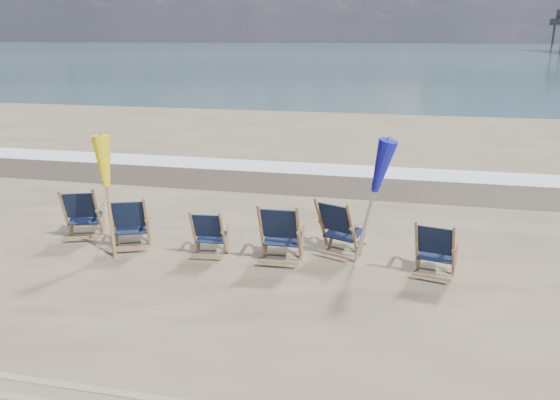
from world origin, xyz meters
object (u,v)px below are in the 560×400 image
(beach_chair_4, at_px, (352,232))
(beach_chair_5, at_px, (453,253))
(umbrella_blue, at_px, (371,170))
(beach_chair_1, at_px, (147,223))
(beach_chair_2, at_px, (223,234))
(umbrella_yellow, at_px, (105,169))
(beach_chair_3, at_px, (299,235))
(beach_chair_0, at_px, (98,213))

(beach_chair_4, distance_m, beach_chair_5, 1.65)
(beach_chair_4, xyz_separation_m, umbrella_blue, (0.27, -0.10, 1.09))
(beach_chair_5, relative_size, umbrella_blue, 0.46)
(beach_chair_1, xyz_separation_m, beach_chair_4, (3.55, 0.28, 0.02))
(beach_chair_2, relative_size, umbrella_yellow, 0.43)
(beach_chair_2, distance_m, beach_chair_5, 3.70)
(umbrella_yellow, height_order, umbrella_blue, umbrella_blue)
(beach_chair_3, xyz_separation_m, beach_chair_5, (2.40, -0.08, -0.06))
(beach_chair_3, height_order, umbrella_yellow, umbrella_yellow)
(beach_chair_0, bearing_deg, umbrella_blue, 160.17)
(beach_chair_1, distance_m, beach_chair_2, 1.43)
(beach_chair_0, height_order, beach_chair_5, beach_chair_0)
(beach_chair_3, distance_m, umbrella_yellow, 3.35)
(beach_chair_3, bearing_deg, umbrella_blue, -166.23)
(umbrella_yellow, bearing_deg, beach_chair_0, 133.84)
(beach_chair_1, relative_size, beach_chair_2, 1.15)
(beach_chair_2, bearing_deg, beach_chair_4, -175.93)
(beach_chair_2, distance_m, beach_chair_4, 2.16)
(beach_chair_4, relative_size, umbrella_yellow, 0.52)
(beach_chair_2, distance_m, beach_chair_3, 1.30)
(beach_chair_5, xyz_separation_m, umbrella_yellow, (-5.58, -0.17, 1.06))
(beach_chair_1, height_order, beach_chair_5, beach_chair_1)
(beach_chair_3, relative_size, beach_chair_4, 1.04)
(beach_chair_4, bearing_deg, beach_chair_1, 26.41)
(beach_chair_1, height_order, beach_chair_3, beach_chair_3)
(beach_chair_1, xyz_separation_m, umbrella_yellow, (-0.46, -0.39, 1.04))
(beach_chair_1, height_order, umbrella_blue, umbrella_blue)
(umbrella_yellow, relative_size, umbrella_blue, 0.97)
(umbrella_blue, bearing_deg, beach_chair_0, 178.84)
(beach_chair_0, height_order, umbrella_blue, umbrella_blue)
(beach_chair_0, xyz_separation_m, beach_chair_4, (4.65, 0.00, 0.02))
(umbrella_yellow, xyz_separation_m, umbrella_blue, (4.28, 0.57, 0.07))
(beach_chair_4, height_order, beach_chair_5, beach_chair_4)
(beach_chair_1, bearing_deg, beach_chair_3, 156.14)
(beach_chair_1, relative_size, beach_chair_4, 0.96)
(beach_chair_3, height_order, beach_chair_4, beach_chair_3)
(beach_chair_0, height_order, beach_chair_3, beach_chair_3)
(beach_chair_3, xyz_separation_m, beach_chair_4, (0.83, 0.41, -0.02))
(umbrella_blue, bearing_deg, beach_chair_1, -177.39)
(beach_chair_0, relative_size, beach_chair_4, 0.97)
(beach_chair_0, distance_m, beach_chair_3, 3.85)
(beach_chair_3, bearing_deg, beach_chair_0, -8.27)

